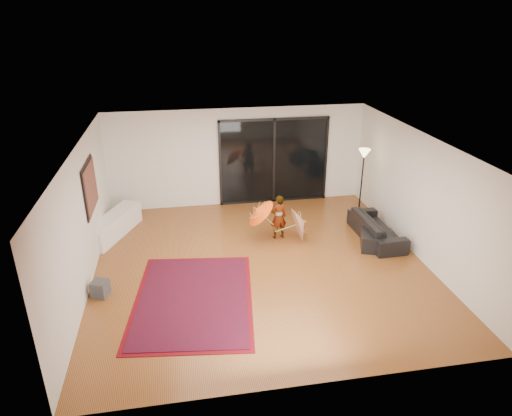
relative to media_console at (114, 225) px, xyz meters
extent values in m
plane|color=#955629|center=(3.25, -2.02, -0.26)|extent=(7.00, 7.00, 0.00)
plane|color=white|center=(3.25, -2.02, 2.44)|extent=(7.00, 7.00, 0.00)
plane|color=silver|center=(3.25, 1.48, 1.09)|extent=(7.00, 0.00, 7.00)
plane|color=silver|center=(3.25, -5.52, 1.09)|extent=(7.00, 0.00, 7.00)
plane|color=silver|center=(-0.25, -2.02, 1.09)|extent=(0.00, 7.00, 7.00)
plane|color=silver|center=(6.75, -2.02, 1.09)|extent=(0.00, 7.00, 7.00)
cube|color=black|center=(4.25, 1.45, 0.94)|extent=(3.00, 0.04, 2.40)
cube|color=black|center=(4.25, 1.43, 2.11)|extent=(3.06, 0.06, 0.06)
cube|color=black|center=(4.25, 1.43, -0.23)|extent=(3.06, 0.06, 0.06)
cube|color=black|center=(4.25, 1.43, 0.94)|extent=(0.06, 0.06, 2.40)
cube|color=black|center=(-0.23, -1.02, 1.39)|extent=(0.02, 1.28, 1.08)
cube|color=#1C4737|center=(-0.21, -1.02, 1.39)|extent=(0.03, 1.18, 0.98)
cube|color=white|center=(0.00, 0.00, 0.00)|extent=(1.20, 1.91, 0.52)
cube|color=#424244|center=(0.00, -2.63, -0.10)|extent=(0.36, 0.36, 0.32)
cube|color=#5F0810|center=(1.75, -3.06, -0.26)|extent=(2.58, 3.35, 0.01)
cube|color=#65090E|center=(1.75, -3.06, -0.25)|extent=(2.40, 3.17, 0.02)
imported|color=black|center=(6.20, -1.28, 0.02)|extent=(0.79, 1.92, 0.56)
cube|color=black|center=(5.99, -1.75, -0.07)|extent=(0.86, 0.86, 0.39)
cylinder|color=black|center=(6.35, 0.20, -0.25)|extent=(0.31, 0.31, 0.03)
cylinder|color=black|center=(6.35, 0.20, 0.56)|extent=(0.04, 0.04, 1.65)
cone|color=#FFD899|center=(6.35, 0.20, 1.41)|extent=(0.31, 0.31, 0.24)
imported|color=#999999|center=(3.89, -0.83, 0.29)|extent=(0.44, 0.32, 1.09)
cone|color=#E7480C|center=(3.34, -0.88, 0.47)|extent=(0.66, 0.74, 0.64)
cylinder|color=#A48446|center=(3.34, -0.88, 0.14)|extent=(0.36, 0.02, 0.38)
cylinder|color=#A48446|center=(3.34, -0.88, 0.58)|extent=(0.05, 0.02, 0.05)
cone|color=silver|center=(4.49, -0.98, 0.24)|extent=(0.41, 0.81, 0.83)
cylinder|color=#A48446|center=(4.49, -0.98, -0.13)|extent=(0.54, 0.02, 0.17)
cylinder|color=#A48446|center=(4.49, -0.98, 0.36)|extent=(0.05, 0.02, 0.04)
camera|label=1|loc=(1.67, -10.41, 4.80)|focal=32.00mm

